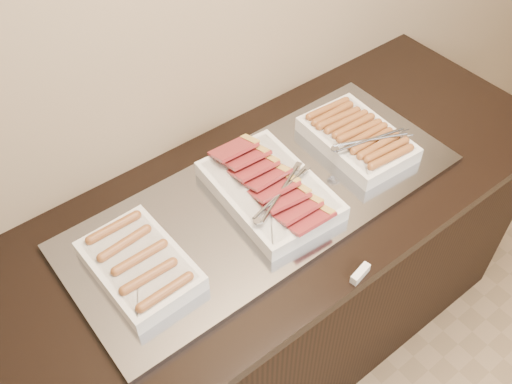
# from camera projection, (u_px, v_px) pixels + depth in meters

# --- Properties ---
(counter) EXTENTS (2.06, 0.76, 0.90)m
(counter) POSITION_uv_depth(u_px,v_px,m) (262.00, 288.00, 2.02)
(counter) COLOR black
(counter) RESTS_ON ground
(warming_tray) EXTENTS (1.20, 0.50, 0.02)m
(warming_tray) POSITION_uv_depth(u_px,v_px,m) (265.00, 200.00, 1.68)
(warming_tray) COLOR #9396A1
(warming_tray) RESTS_ON counter
(dish_left) EXTENTS (0.22, 0.32, 0.07)m
(dish_left) POSITION_uv_depth(u_px,v_px,m) (140.00, 265.00, 1.48)
(dish_left) COLOR silver
(dish_left) RESTS_ON warming_tray
(dish_center) EXTENTS (0.29, 0.43, 0.09)m
(dish_center) POSITION_uv_depth(u_px,v_px,m) (270.00, 189.00, 1.66)
(dish_center) COLOR silver
(dish_center) RESTS_ON warming_tray
(dish_right) EXTENTS (0.27, 0.36, 0.08)m
(dish_right) POSITION_uv_depth(u_px,v_px,m) (358.00, 138.00, 1.81)
(dish_right) COLOR silver
(dish_right) RESTS_ON warming_tray
(label_holder) EXTENTS (0.07, 0.03, 0.03)m
(label_holder) POSITION_uv_depth(u_px,v_px,m) (360.00, 274.00, 1.50)
(label_holder) COLOR silver
(label_holder) RESTS_ON counter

